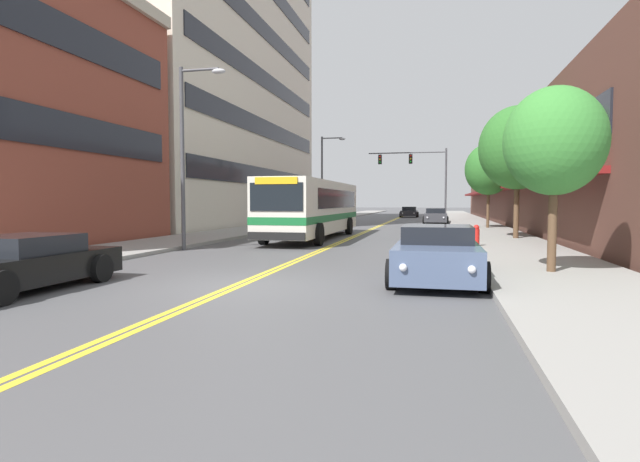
# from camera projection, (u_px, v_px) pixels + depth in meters

# --- Properties ---
(ground_plane) EXTENTS (240.00, 240.00, 0.00)m
(ground_plane) POSITION_uv_depth(u_px,v_px,m) (389.00, 222.00, 47.33)
(ground_plane) COLOR #4C4C4F
(sidewalk_left) EXTENTS (3.82, 106.00, 0.14)m
(sidewalk_left) POSITION_uv_depth(u_px,v_px,m) (313.00, 220.00, 49.02)
(sidewalk_left) COLOR gray
(sidewalk_left) RESTS_ON ground_plane
(sidewalk_right) EXTENTS (3.82, 106.00, 0.14)m
(sidewalk_right) POSITION_uv_depth(u_px,v_px,m) (470.00, 222.00, 45.64)
(sidewalk_right) COLOR gray
(sidewalk_right) RESTS_ON ground_plane
(centre_line) EXTENTS (0.34, 106.00, 0.01)m
(centre_line) POSITION_uv_depth(u_px,v_px,m) (389.00, 222.00, 47.33)
(centre_line) COLOR yellow
(centre_line) RESTS_ON ground_plane
(office_tower_left) EXTENTS (12.08, 30.59, 31.89)m
(office_tower_left) POSITION_uv_depth(u_px,v_px,m) (200.00, 38.00, 42.72)
(office_tower_left) COLOR beige
(office_tower_left) RESTS_ON ground_plane
(storefront_row_right) EXTENTS (9.10, 68.00, 7.54)m
(storefront_row_right) POSITION_uv_depth(u_px,v_px,m) (543.00, 181.00, 44.03)
(storefront_row_right) COLOR brown
(storefront_row_right) RESTS_ON ground_plane
(city_bus) EXTENTS (2.81, 12.56, 2.93)m
(city_bus) POSITION_uv_depth(u_px,v_px,m) (314.00, 206.00, 26.03)
(city_bus) COLOR silver
(city_bus) RESTS_ON ground_plane
(car_silver_parked_left_near) EXTENTS (2.15, 4.25, 1.46)m
(car_silver_parked_left_near) POSITION_uv_depth(u_px,v_px,m) (338.00, 215.00, 44.81)
(car_silver_parked_left_near) COLOR #B7B7BC
(car_silver_parked_left_near) RESTS_ON ground_plane
(car_white_parked_left_mid) EXTENTS (2.02, 4.35, 1.18)m
(car_white_parked_left_mid) POSITION_uv_depth(u_px,v_px,m) (317.00, 220.00, 37.24)
(car_white_parked_left_mid) COLOR white
(car_white_parked_left_mid) RESTS_ON ground_plane
(car_black_parked_left_far) EXTENTS (2.15, 4.64, 1.19)m
(car_black_parked_left_far) POSITION_uv_depth(u_px,v_px,m) (20.00, 264.00, 10.69)
(car_black_parked_left_far) COLOR black
(car_black_parked_left_far) RESTS_ON ground_plane
(car_slate_blue_parked_right_foreground) EXTENTS (2.15, 4.35, 1.33)m
(car_slate_blue_parked_right_foreground) POSITION_uv_depth(u_px,v_px,m) (437.00, 255.00, 11.90)
(car_slate_blue_parked_right_foreground) COLOR #475675
(car_slate_blue_parked_right_foreground) RESTS_ON ground_plane
(car_dark_grey_parked_right_mid) EXTENTS (2.16, 4.84, 1.34)m
(car_dark_grey_parked_right_mid) POSITION_uv_depth(u_px,v_px,m) (436.00, 216.00, 43.99)
(car_dark_grey_parked_right_mid) COLOR #38383D
(car_dark_grey_parked_right_mid) RESTS_ON ground_plane
(car_charcoal_moving_lead) EXTENTS (2.21, 4.47, 1.29)m
(car_charcoal_moving_lead) POSITION_uv_depth(u_px,v_px,m) (409.00, 212.00, 62.03)
(car_charcoal_moving_lead) COLOR #232328
(car_charcoal_moving_lead) RESTS_ON ground_plane
(traffic_signal_mast) EXTENTS (7.47, 0.38, 6.99)m
(traffic_signal_mast) POSITION_uv_depth(u_px,v_px,m) (419.00, 169.00, 47.91)
(traffic_signal_mast) COLOR #47474C
(traffic_signal_mast) RESTS_ON ground_plane
(street_lamp_left_near) EXTENTS (1.92, 0.28, 7.10)m
(street_lamp_left_near) POSITION_uv_depth(u_px,v_px,m) (188.00, 142.00, 19.35)
(street_lamp_left_near) COLOR #47474C
(street_lamp_left_near) RESTS_ON ground_plane
(street_lamp_left_far) EXTENTS (2.14, 0.28, 7.50)m
(street_lamp_left_far) POSITION_uv_depth(u_px,v_px,m) (325.00, 172.00, 42.94)
(street_lamp_left_far) COLOR #47474C
(street_lamp_left_far) RESTS_ON ground_plane
(street_tree_right_near) EXTENTS (2.46, 2.46, 4.64)m
(street_tree_right_near) POSITION_uv_depth(u_px,v_px,m) (555.00, 142.00, 12.44)
(street_tree_right_near) COLOR brown
(street_tree_right_near) RESTS_ON sidewalk_right
(street_tree_right_mid) EXTENTS (3.66, 3.66, 6.39)m
(street_tree_right_mid) POSITION_uv_depth(u_px,v_px,m) (518.00, 148.00, 24.04)
(street_tree_right_mid) COLOR brown
(street_tree_right_mid) RESTS_ON sidewalk_right
(street_tree_right_far) EXTENTS (3.17, 3.17, 5.71)m
(street_tree_right_far) POSITION_uv_depth(u_px,v_px,m) (489.00, 169.00, 33.83)
(street_tree_right_far) COLOR brown
(street_tree_right_far) RESTS_ON sidewalk_right
(fire_hydrant) EXTENTS (0.34, 0.26, 0.85)m
(fire_hydrant) POSITION_uv_depth(u_px,v_px,m) (476.00, 235.00, 19.93)
(fire_hydrant) COLOR red
(fire_hydrant) RESTS_ON sidewalk_right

